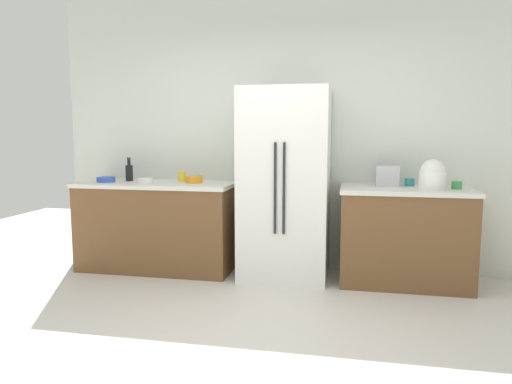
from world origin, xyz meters
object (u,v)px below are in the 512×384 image
(rice_cooker, at_px, (432,176))
(bowl_c, at_px, (194,180))
(bottle_a, at_px, (129,172))
(toaster, at_px, (387,176))
(cup_a, at_px, (410,182))
(refrigerator, at_px, (285,184))
(cup_c, at_px, (457,185))
(bowl_a, at_px, (145,181))
(bowl_b, at_px, (106,179))
(cup_b, at_px, (182,177))

(rice_cooker, distance_m, bowl_c, 2.28)
(bottle_a, bearing_deg, toaster, 0.98)
(toaster, relative_size, cup_a, 2.34)
(refrigerator, relative_size, cup_c, 20.38)
(bottle_a, distance_m, cup_c, 3.24)
(bowl_a, height_order, bowl_b, bowl_b)
(cup_b, xyz_separation_m, bowl_c, (0.17, -0.10, -0.02))
(cup_a, relative_size, bowl_b, 0.49)
(cup_b, bearing_deg, rice_cooker, -4.95)
(cup_a, bearing_deg, refrigerator, -170.47)
(refrigerator, distance_m, cup_c, 1.56)
(toaster, distance_m, cup_a, 0.23)
(refrigerator, relative_size, cup_a, 20.13)
(cup_b, height_order, cup_c, cup_b)
(bowl_c, bearing_deg, cup_b, 150.04)
(bottle_a, distance_m, cup_b, 0.58)
(cup_b, bearing_deg, bowl_a, -149.80)
(rice_cooker, bearing_deg, refrigerator, 176.78)
(bottle_a, bearing_deg, cup_a, 2.00)
(bowl_b, bearing_deg, bowl_c, 5.40)
(rice_cooker, distance_m, bowl_a, 2.77)
(toaster, distance_m, cup_b, 2.07)
(bottle_a, bearing_deg, cup_b, 3.81)
(refrigerator, bearing_deg, rice_cooker, -3.22)
(bottle_a, relative_size, bowl_b, 1.33)
(rice_cooker, bearing_deg, bowl_a, 179.58)
(toaster, bearing_deg, cup_a, 14.29)
(rice_cooker, relative_size, cup_c, 3.05)
(cup_b, xyz_separation_m, cup_c, (2.67, -0.12, -0.02))
(toaster, bearing_deg, cup_c, -11.53)
(toaster, distance_m, rice_cooker, 0.43)
(toaster, relative_size, cup_c, 2.37)
(cup_a, distance_m, cup_b, 2.28)
(bottle_a, distance_m, bowl_b, 0.25)
(toaster, xyz_separation_m, bowl_b, (-2.83, -0.19, -0.07))
(cup_c, xyz_separation_m, bowl_a, (-2.99, -0.08, -0.01))
(rice_cooker, bearing_deg, bottle_a, 176.71)
(refrigerator, height_order, cup_a, refrigerator)
(bottle_a, height_order, cup_c, bottle_a)
(bottle_a, xyz_separation_m, cup_b, (0.57, 0.04, -0.04))
(rice_cooker, bearing_deg, cup_b, 175.05)
(bowl_c, bearing_deg, cup_c, -0.46)
(cup_c, bearing_deg, cup_a, 155.55)
(cup_a, height_order, bowl_b, cup_a)
(cup_c, bearing_deg, refrigerator, -179.25)
(bowl_b, bearing_deg, bottle_a, 37.44)
(cup_b, relative_size, cup_c, 1.18)
(cup_a, distance_m, cup_c, 0.43)
(refrigerator, distance_m, bottle_a, 1.68)
(bottle_a, relative_size, bowl_c, 1.48)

